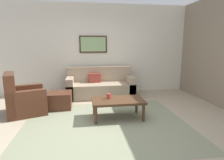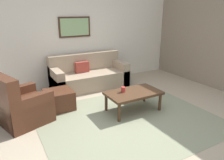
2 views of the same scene
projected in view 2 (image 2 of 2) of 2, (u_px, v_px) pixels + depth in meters
name	position (u px, v px, depth m)	size (l,w,h in m)	color
ground_plane	(129.00, 120.00, 4.09)	(8.00, 8.00, 0.00)	tan
rear_partition	(77.00, 33.00, 5.81)	(6.00, 0.12, 2.80)	silver
area_rug	(129.00, 119.00, 4.09)	(3.22, 2.66, 0.01)	gray
couch_main	(88.00, 76.00, 5.79)	(1.98, 0.88, 0.88)	gray
armchair_leather	(20.00, 108.00, 3.89)	(1.01, 1.01, 0.95)	#4C2819
ottoman	(59.00, 100.00, 4.50)	(0.56, 0.56, 0.40)	#4C2819
coffee_table	(133.00, 94.00, 4.36)	(1.10, 0.64, 0.41)	#472D1C
cup	(123.00, 89.00, 4.33)	(0.09, 0.09, 0.11)	#B2332D
framed_artwork	(75.00, 27.00, 5.65)	(0.85, 0.04, 0.52)	#382316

